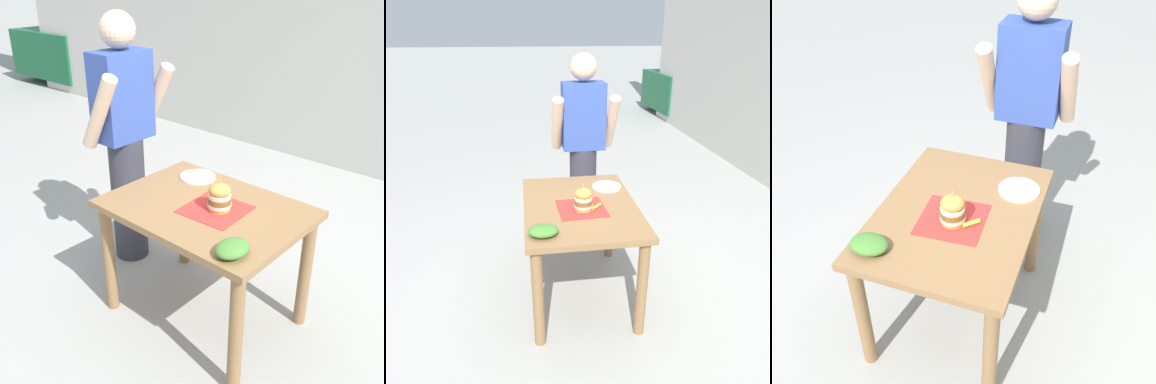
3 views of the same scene
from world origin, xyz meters
TOP-DOWN VIEW (x-y plane):
  - ground_plane at (0.00, 0.00)m, footprint 80.00×80.00m
  - patio_table at (0.00, 0.00)m, footprint 0.77×1.05m
  - serving_paper at (-0.00, -0.07)m, footprint 0.34×0.34m
  - sandwich at (0.01, -0.09)m, footprint 0.13×0.13m
  - pickle_spear at (0.10, -0.08)m, footprint 0.08×0.08m
  - side_plate_with_forks at (0.25, 0.27)m, footprint 0.22×0.22m
  - side_salad at (-0.28, -0.39)m, footprint 0.18×0.14m
  - diner_across_table at (0.15, 0.82)m, footprint 0.55×0.35m
  - parked_car_near_curb at (4.74, 6.13)m, footprint 4.26×1.95m

SIDE VIEW (x-z plane):
  - ground_plane at x=0.00m, z-range 0.00..0.00m
  - patio_table at x=0.00m, z-range 0.24..0.99m
  - parked_car_near_curb at x=4.74m, z-range -0.08..1.52m
  - serving_paper at x=0.00m, z-range 0.75..0.75m
  - side_plate_with_forks at x=0.25m, z-range 0.75..0.77m
  - pickle_spear at x=0.10m, z-range 0.75..0.78m
  - side_salad at x=-0.28m, z-range 0.75..0.81m
  - sandwich at x=0.01m, z-range 0.73..0.92m
  - diner_across_table at x=0.15m, z-range 0.04..1.73m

